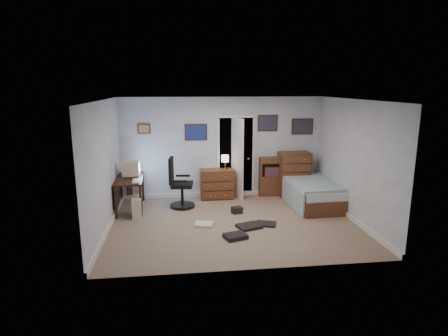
{
  "coord_description": "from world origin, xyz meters",
  "views": [
    {
      "loc": [
        -1.09,
        -7.19,
        2.77
      ],
      "look_at": [
        -0.16,
        0.3,
        1.1
      ],
      "focal_mm": 30.0,
      "sensor_mm": 36.0,
      "label": 1
    }
  ],
  "objects_px": {
    "tall_dresser": "(294,174)",
    "low_dresser": "(217,184)",
    "computer_desk": "(126,185)",
    "bed": "(310,192)",
    "office_chair": "(179,188)"
  },
  "relations": [
    {
      "from": "low_dresser",
      "to": "computer_desk",
      "type": "bearing_deg",
      "value": -163.68
    },
    {
      "from": "low_dresser",
      "to": "tall_dresser",
      "type": "relative_size",
      "value": 0.73
    },
    {
      "from": "office_chair",
      "to": "low_dresser",
      "type": "distance_m",
      "value": 1.11
    },
    {
      "from": "office_chair",
      "to": "tall_dresser",
      "type": "distance_m",
      "value": 2.95
    },
    {
      "from": "low_dresser",
      "to": "bed",
      "type": "bearing_deg",
      "value": -18.32
    },
    {
      "from": "computer_desk",
      "to": "tall_dresser",
      "type": "bearing_deg",
      "value": 5.21
    },
    {
      "from": "computer_desk",
      "to": "tall_dresser",
      "type": "relative_size",
      "value": 1.15
    },
    {
      "from": "tall_dresser",
      "to": "low_dresser",
      "type": "bearing_deg",
      "value": 177.16
    },
    {
      "from": "low_dresser",
      "to": "office_chair",
      "type": "bearing_deg",
      "value": -147.19
    },
    {
      "from": "tall_dresser",
      "to": "bed",
      "type": "relative_size",
      "value": 0.57
    },
    {
      "from": "computer_desk",
      "to": "office_chair",
      "type": "height_order",
      "value": "office_chair"
    },
    {
      "from": "computer_desk",
      "to": "bed",
      "type": "relative_size",
      "value": 0.65
    },
    {
      "from": "low_dresser",
      "to": "tall_dresser",
      "type": "height_order",
      "value": "tall_dresser"
    },
    {
      "from": "office_chair",
      "to": "tall_dresser",
      "type": "relative_size",
      "value": 1.04
    },
    {
      "from": "computer_desk",
      "to": "low_dresser",
      "type": "relative_size",
      "value": 1.58
    }
  ]
}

